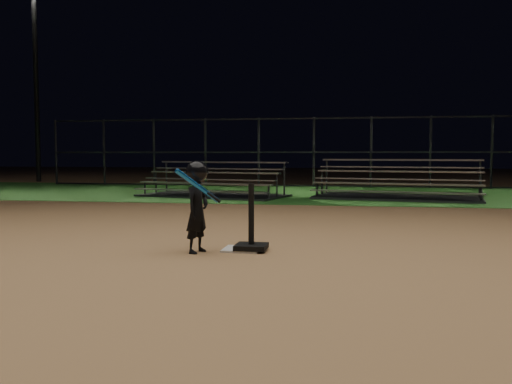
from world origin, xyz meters
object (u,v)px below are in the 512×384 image
object	(u,v)px
home_plate	(242,249)
batting_tee	(251,237)
bleacher_left	(213,190)
light_pole_left	(35,65)
bleacher_right	(397,191)
child_batter	(197,204)

from	to	relation	value
home_plate	batting_tee	world-z (taller)	batting_tee
bleacher_left	light_pole_left	distance (m)	12.67
batting_tee	bleacher_left	size ratio (longest dim) A/B	0.19
bleacher_right	light_pole_left	size ratio (longest dim) A/B	0.55
home_plate	bleacher_left	distance (m)	8.46
bleacher_right	home_plate	bearing A→B (deg)	-96.67
home_plate	bleacher_left	size ratio (longest dim) A/B	0.10
home_plate	batting_tee	bearing A→B (deg)	-18.02
child_batter	light_pole_left	bearing A→B (deg)	54.87
child_batter	light_pole_left	world-z (taller)	light_pole_left
bleacher_left	light_pole_left	xyz separation A→B (m)	(-9.54, 6.85, 4.75)
home_plate	bleacher_right	distance (m)	8.65
batting_tee	light_pole_left	size ratio (longest dim) A/B	0.10
child_batter	bleacher_right	size ratio (longest dim) A/B	0.24
home_plate	bleacher_right	world-z (taller)	bleacher_right
bleacher_left	bleacher_right	bearing A→B (deg)	16.45
child_batter	bleacher_right	xyz separation A→B (m)	(3.02, 8.53, -0.37)
bleacher_left	batting_tee	bearing A→B (deg)	-57.98
batting_tee	child_batter	xyz separation A→B (m)	(-0.62, -0.22, 0.41)
bleacher_right	light_pole_left	world-z (taller)	light_pole_left
bleacher_left	bleacher_right	xyz separation A→B (m)	(4.99, 0.18, 0.02)
bleacher_left	bleacher_right	distance (m)	4.99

